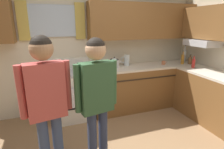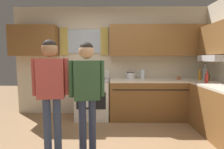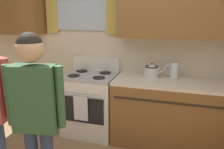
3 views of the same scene
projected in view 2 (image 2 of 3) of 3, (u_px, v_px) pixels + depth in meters
The scene contains 12 objects.
back_wall_unit at pixel (113, 54), 3.99m from camera, with size 4.60×0.42×2.60m.
kitchen_counter_run at pixel (183, 105), 3.33m from camera, with size 2.29×2.25×0.90m.
stove_oven at pixel (93, 98), 3.82m from camera, with size 0.74×0.67×1.10m.
bottle_oil_amber at pixel (199, 75), 3.60m from camera, with size 0.06×0.06×0.29m.
bottle_sauce_red at pixel (207, 78), 3.24m from camera, with size 0.06×0.06×0.25m.
bottle_tall_clear at pixel (205, 73), 3.81m from camera, with size 0.07×0.07×0.37m.
bottle_squat_brown at pixel (208, 77), 3.54m from camera, with size 0.08×0.08×0.21m.
cup_terracotta at pixel (179, 78), 3.69m from camera, with size 0.11×0.07×0.08m.
stovetop_kettle at pixel (130, 75), 3.83m from camera, with size 0.27×0.20×0.21m.
water_pitcher at pixel (142, 74), 3.88m from camera, with size 0.19×0.11×0.22m.
adult_left at pixel (51, 83), 2.35m from camera, with size 0.50×0.22×1.64m.
adult_in_plaid at pixel (87, 84), 2.34m from camera, with size 0.49×0.22×1.60m.
Camera 2 is at (0.10, -2.20, 1.38)m, focal length 26.54 mm.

